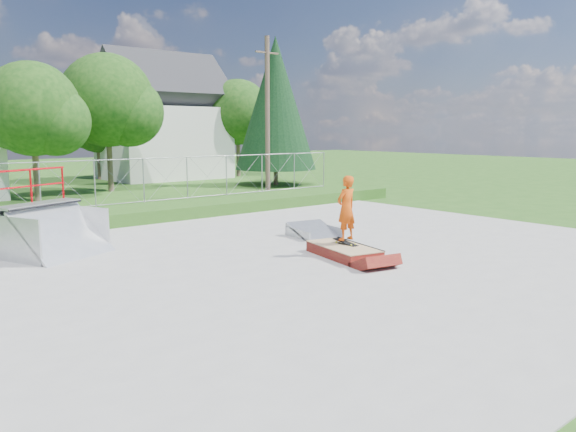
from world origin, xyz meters
The scene contains 16 objects.
ground centered at (0.00, 0.00, 0.00)m, with size 120.00×120.00×0.00m, color #285418.
concrete_pad centered at (0.00, 0.00, 0.02)m, with size 20.00×16.00×0.04m, color #979794.
grass_berm centered at (0.00, 9.50, 0.25)m, with size 24.00×3.00×0.50m, color #285418.
grind_box centered at (0.67, -0.18, 0.17)m, with size 1.51×2.40×0.33m.
quarter_pipe centered at (-5.18, 4.93, 1.18)m, with size 2.36×2.00×2.36m, color #A9ABB1, non-canonical shape.
flat_bank_ramp centered at (2.04, 2.46, 0.21)m, with size 1.36×1.45×0.42m, color #A9ABB1, non-canonical shape.
skateboard centered at (0.86, -0.07, 0.38)m, with size 0.22×0.80×0.02m, color black.
skater centered at (0.86, -0.07, 1.25)m, with size 0.64×0.42×1.76m, color #DD4D0D.
chain_link_fence centered at (0.00, 10.50, 1.40)m, with size 20.00×0.06×1.80m, color gray, non-canonical shape.
gable_house centered at (9.00, 26.00, 3.84)m, with size 8.40×6.08×8.94m.
utility_pole centered at (7.50, 12.00, 4.00)m, with size 0.24×0.24×8.00m, color #4F3C32.
tree_left_near centered at (-1.75, 17.83, 4.24)m, with size 4.76×4.48×6.65m.
tree_center centered at (2.78, 19.81, 4.85)m, with size 5.44×5.12×7.60m.
tree_right_far centered at (14.27, 23.82, 4.54)m, with size 5.10×4.80×7.12m.
tree_back_mid centered at (5.21, 27.86, 3.63)m, with size 4.08×3.84×5.70m.
conifer_tree centered at (12.00, 17.00, 5.05)m, with size 5.04×5.04×9.10m.
Camera 1 is at (-9.96, -10.62, 3.41)m, focal length 35.00 mm.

